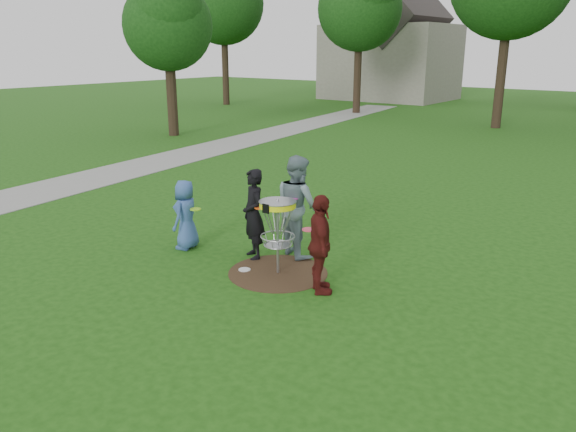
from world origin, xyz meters
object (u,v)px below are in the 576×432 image
Objects in this scene: player_black at (253,214)px; player_grey at (298,206)px; disc_golf_basket at (278,219)px; player_maroon at (320,245)px; player_blue at (186,215)px.

player_grey is (0.56, 0.66, 0.11)m from player_black.
disc_golf_basket is at bearing 9.18° from player_black.
disc_golf_basket is (-1.06, 0.23, 0.18)m from player_maroon.
player_maroon is at bearing 161.09° from player_grey.
player_grey is (1.98, 1.07, 0.28)m from player_blue.
disc_golf_basket is (0.30, -1.00, 0.04)m from player_grey.
player_maroon reaches higher than player_blue.
player_grey is 1.04m from disc_golf_basket.
player_blue is 0.81× the size of player_black.
player_black is at bearing 72.80° from player_grey.
player_grey reaches higher than player_maroon.
player_maroon is at bearing -12.19° from disc_golf_basket.
player_blue is 1.02× the size of disc_golf_basket.
player_grey is at bearing 5.83° from player_maroon.
player_blue is at bearing -132.71° from player_black.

